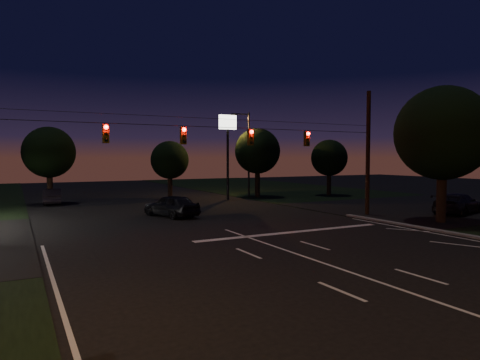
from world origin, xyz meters
TOP-DOWN VIEW (x-y plane):
  - ground at (0.00, 0.00)m, footprint 140.00×140.00m
  - cross_street_right at (20.00, 16.00)m, footprint 20.00×16.00m
  - stop_bar at (3.00, 11.50)m, footprint 12.00×0.50m
  - utility_pole_right at (12.00, 15.00)m, footprint 0.30×0.30m
  - signal_span at (-0.00, 14.96)m, footprint 24.00×0.40m
  - pole_sign_right at (8.00, 30.00)m, footprint 1.80×0.30m
  - street_light_right_far at (11.24, 32.00)m, footprint 2.20×0.35m
  - tree_right_near at (13.53, 10.17)m, footprint 6.00×6.00m
  - tree_far_b at (-7.98, 34.13)m, footprint 4.60×4.60m
  - tree_far_c at (3.02, 33.10)m, footprint 3.80×3.80m
  - tree_far_d at (12.02, 31.13)m, footprint 4.80×4.80m
  - tree_far_e at (20.02, 29.11)m, footprint 4.00×4.00m
  - car_oncoming_a at (-1.00, 20.76)m, footprint 3.30×5.01m
  - car_oncoming_b at (-7.84, 33.81)m, footprint 1.77×4.32m
  - car_cross at (18.30, 12.23)m, footprint 5.74×3.58m

SIDE VIEW (x-z plane):
  - ground at x=0.00m, z-range 0.00..0.00m
  - cross_street_right at x=20.00m, z-range -0.01..0.01m
  - utility_pole_right at x=12.00m, z-range -4.50..4.50m
  - stop_bar at x=3.00m, z-range 0.00..0.01m
  - car_oncoming_b at x=-7.84m, z-range 0.00..1.39m
  - car_cross at x=18.30m, z-range 0.00..1.55m
  - car_oncoming_a at x=-1.00m, z-range 0.00..1.58m
  - tree_far_c at x=3.02m, z-range 0.97..6.83m
  - tree_far_e at x=20.02m, z-range 1.03..7.20m
  - tree_far_b at x=-7.98m, z-range 1.12..8.10m
  - tree_far_d at x=12.02m, z-range 1.18..8.47m
  - street_light_right_far at x=11.24m, z-range 0.74..9.74m
  - signal_span at x=0.00m, z-range 4.72..6.28m
  - tree_right_near at x=13.53m, z-range 1.30..10.06m
  - pole_sign_right at x=8.00m, z-range 2.04..10.44m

